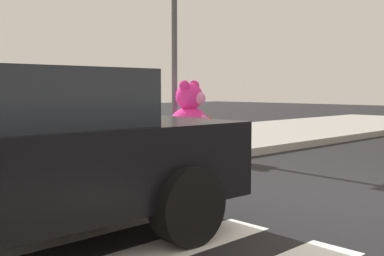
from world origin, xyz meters
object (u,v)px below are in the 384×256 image
plush_lime (166,130)px  plush_teal (148,137)px  sign_pole (174,58)px  plush_red (207,131)px  plush_pink_large (191,121)px  plush_brown (130,131)px

plush_lime → plush_teal: size_ratio=1.08×
sign_pole → plush_lime: bearing=58.8°
plush_lime → plush_red: (0.43, -0.82, 0.00)m
plush_red → plush_teal: 1.52m
plush_red → plush_teal: size_ratio=1.08×
plush_pink_large → plush_teal: bearing=122.2°
sign_pole → plush_red: bearing=2.6°
sign_pole → plush_red: 1.77m
plush_pink_large → plush_red: (1.07, 0.63, -0.30)m
plush_red → plush_teal: bearing=177.1°
plush_pink_large → sign_pole: bearing=78.3°
plush_teal → sign_pole: bearing=-12.1°
sign_pole → plush_brown: (-0.57, 0.68, -1.42)m
plush_brown → sign_pole: bearing=-50.0°
plush_red → plush_brown: plush_brown is taller
plush_red → plush_pink_large: bearing=-149.5°
plush_pink_large → plush_red: size_ratio=2.45×
plush_lime → plush_teal: plush_lime is taller
plush_pink_large → plush_teal: size_ratio=2.64×
sign_pole → plush_red: size_ratio=6.22×
sign_pole → plush_lime: 1.80m
sign_pole → plush_teal: 1.61m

